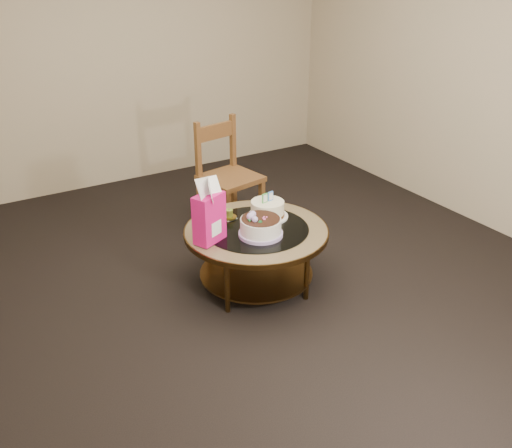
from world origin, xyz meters
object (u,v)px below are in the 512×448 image
decorated_cake (260,228)px  dining_chair (227,176)px  cream_cake (267,209)px  coffee_table (256,238)px  gift_bag (209,212)px

decorated_cake → dining_chair: 1.10m
decorated_cake → cream_cake: cream_cake is taller
coffee_table → gift_bag: 0.47m
decorated_cake → dining_chair: bearing=73.3°
decorated_cake → gift_bag: bearing=161.5°
decorated_cake → dining_chair: size_ratio=0.32×
cream_cake → coffee_table: bearing=-156.1°
coffee_table → dining_chair: (0.28, 0.94, 0.10)m
coffee_table → gift_bag: size_ratio=2.35×
gift_bag → dining_chair: (0.64, 0.94, -0.19)m
coffee_table → gift_bag: (-0.36, 0.00, 0.29)m
cream_cake → dining_chair: bearing=70.9°
cream_cake → gift_bag: bearing=-178.8°
coffee_table → gift_bag: gift_bag is taller
coffee_table → cream_cake: bearing=34.9°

